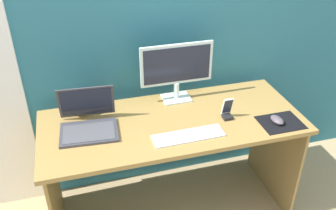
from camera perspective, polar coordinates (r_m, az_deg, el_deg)
The scene contains 10 objects.
ground_plane at distance 2.70m, azimuth 0.58°, elevation -15.60°, with size 8.00×8.00×0.00m, color tan.
wall_back at distance 2.35m, azimuth -2.13°, elevation 13.40°, with size 6.00×0.04×2.50m, color #2B6C7E.
desk at distance 2.30m, azimuth 0.66°, elevation -5.41°, with size 1.57×0.66×0.75m.
monitor at distance 2.32m, azimuth 1.35°, elevation 5.59°, with size 0.46×0.14×0.38m.
laptop at distance 2.16m, azimuth -12.23°, elevation -2.57°, with size 0.34×0.32×0.23m.
fishbowl at distance 2.31m, azimuth -13.51°, elevation 0.25°, with size 0.14×0.14×0.14m, color silver.
keyboard_external at distance 2.08m, azimuth 3.17°, elevation -4.78°, with size 0.41×0.12×0.01m, color white.
mousepad at distance 2.29m, azimuth 16.97°, elevation -2.59°, with size 0.25×0.20×0.00m, color black.
mouse at distance 2.28m, azimuth 16.50°, elevation -2.21°, with size 0.06×0.10×0.04m, color #51474E.
phone_in_dock at distance 2.24m, azimuth 9.15°, elevation -0.94°, with size 0.06×0.06×0.14m.
Camera 1 is at (-0.52, -1.76, 1.99)m, focal length 39.48 mm.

